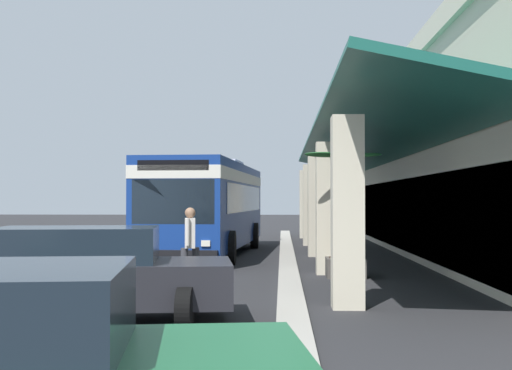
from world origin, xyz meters
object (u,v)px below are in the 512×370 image
(transit_bus, at_px, (209,201))
(pedestrian, at_px, (190,242))
(parked_sedan_charcoal, at_px, (86,273))
(potted_palm, at_px, (345,247))

(transit_bus, xyz_separation_m, pedestrian, (8.70, 0.55, -0.88))
(pedestrian, bearing_deg, parked_sedan_charcoal, -14.21)
(parked_sedan_charcoal, relative_size, potted_palm, 1.49)
(pedestrian, bearing_deg, potted_palm, 119.40)
(parked_sedan_charcoal, bearing_deg, potted_palm, 143.25)
(transit_bus, bearing_deg, potted_palm, 31.42)
(transit_bus, distance_m, pedestrian, 8.76)
(transit_bus, xyz_separation_m, potted_palm, (6.70, 4.09, -1.11))
(parked_sedan_charcoal, height_order, pedestrian, pedestrian)
(parked_sedan_charcoal, height_order, potted_palm, potted_palm)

